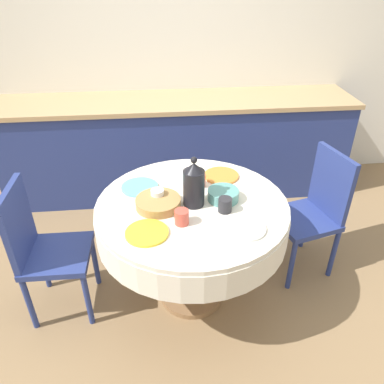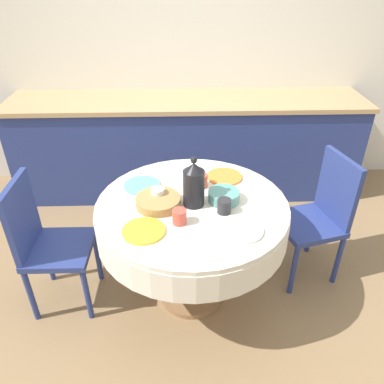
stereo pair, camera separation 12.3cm
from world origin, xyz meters
TOP-DOWN VIEW (x-y plane):
  - ground_plane at (0.00, 0.00)m, footprint 12.00×12.00m
  - wall_back at (0.00, 1.77)m, footprint 7.00×0.05m
  - kitchen_counter at (0.00, 1.44)m, footprint 3.24×0.64m
  - dining_table at (0.00, 0.00)m, footprint 1.16×1.16m
  - chair_left at (0.89, 0.24)m, footprint 0.49×0.49m
  - chair_right at (-0.92, 0.01)m, footprint 0.40×0.40m
  - plate_near_left at (-0.27, -0.26)m, footprint 0.23×0.23m
  - cup_near_left at (-0.08, -0.19)m, footprint 0.08×0.08m
  - plate_near_right at (0.26, -0.27)m, footprint 0.23×0.23m
  - cup_near_right at (0.18, -0.10)m, footprint 0.08×0.08m
  - plate_far_left at (-0.31, 0.21)m, footprint 0.23×0.23m
  - cup_far_left at (-0.20, 0.03)m, footprint 0.08×0.08m
  - plate_far_right at (0.23, 0.30)m, footprint 0.23×0.23m
  - cup_far_right at (0.07, 0.19)m, footprint 0.08×0.08m
  - coffee_carafe at (0.01, -0.01)m, footprint 0.13×0.13m
  - bread_basket at (-0.20, -0.01)m, footprint 0.26×0.26m
  - fruit_bowl at (0.19, 0.02)m, footprint 0.19×0.19m

SIDE VIEW (x-z plane):
  - ground_plane at x=0.00m, z-range 0.00..0.00m
  - kitchen_counter at x=0.00m, z-range 0.00..0.93m
  - chair_left at x=0.89m, z-range 0.05..0.98m
  - chair_right at x=-0.92m, z-range 0.05..0.98m
  - dining_table at x=0.00m, z-range 0.26..1.03m
  - plate_near_left at x=-0.27m, z-range 0.78..0.79m
  - plate_near_right at x=0.26m, z-range 0.78..0.79m
  - plate_far_left at x=-0.31m, z-range 0.78..0.79m
  - plate_far_right at x=0.23m, z-range 0.78..0.79m
  - bread_basket at x=-0.20m, z-range 0.78..0.83m
  - fruit_bowl at x=0.19m, z-range 0.78..0.84m
  - cup_near_left at x=-0.08m, z-range 0.78..0.86m
  - cup_near_right at x=0.18m, z-range 0.78..0.86m
  - cup_far_left at x=-0.20m, z-range 0.78..0.86m
  - cup_far_right at x=0.07m, z-range 0.78..0.86m
  - coffee_carafe at x=0.01m, z-range 0.75..1.06m
  - wall_back at x=0.00m, z-range 0.00..2.60m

